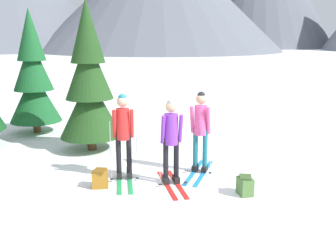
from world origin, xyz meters
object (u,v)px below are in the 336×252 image
(backpack_on_snow_beside, at_px, (100,179))
(skier_in_red, at_px, (123,131))
(pine_tree_far, at_px, (33,77))
(skier_in_pink, at_px, (200,128))
(backpack_on_snow_front, at_px, (245,186))
(pine_tree_mid, at_px, (89,83))
(skier_in_purple, at_px, (171,138))

(backpack_on_snow_beside, bearing_deg, skier_in_red, 58.32)
(pine_tree_far, bearing_deg, skier_in_red, -44.02)
(backpack_on_snow_beside, bearing_deg, pine_tree_far, 128.82)
(pine_tree_far, bearing_deg, skier_in_pink, -29.23)
(backpack_on_snow_front, height_order, backpack_on_snow_beside, same)
(skier_in_red, xyz_separation_m, backpack_on_snow_beside, (-0.36, -0.58, -0.86))
(pine_tree_mid, height_order, backpack_on_snow_front, pine_tree_mid)
(pine_tree_mid, xyz_separation_m, pine_tree_far, (-2.32, 1.60, -0.05))
(backpack_on_snow_front, bearing_deg, skier_in_red, 167.32)
(backpack_on_snow_beside, bearing_deg, pine_tree_mid, 111.76)
(skier_in_red, relative_size, skier_in_pink, 1.01)
(skier_in_purple, relative_size, skier_in_pink, 0.97)
(backpack_on_snow_front, bearing_deg, pine_tree_far, 146.35)
(skier_in_pink, relative_size, backpack_on_snow_front, 4.72)
(skier_in_pink, xyz_separation_m, backpack_on_snow_beside, (-1.94, -1.19, -0.82))
(skier_in_pink, bearing_deg, skier_in_purple, -125.34)
(skier_in_purple, xyz_separation_m, skier_in_pink, (0.55, 0.78, 0.03))
(skier_in_red, distance_m, backpack_on_snow_beside, 1.10)
(skier_in_red, height_order, pine_tree_far, pine_tree_far)
(skier_in_purple, height_order, backpack_on_snow_front, skier_in_purple)
(skier_in_pink, bearing_deg, backpack_on_snow_beside, -148.52)
(skier_in_purple, xyz_separation_m, pine_tree_mid, (-2.40, 2.13, 0.81))
(skier_in_pink, distance_m, backpack_on_snow_beside, 2.42)
(skier_in_pink, bearing_deg, pine_tree_mid, 155.44)
(backpack_on_snow_front, bearing_deg, pine_tree_mid, 146.94)
(skier_in_red, xyz_separation_m, backpack_on_snow_front, (2.52, -0.57, -0.86))
(backpack_on_snow_front, distance_m, backpack_on_snow_beside, 2.87)
(skier_in_purple, height_order, pine_tree_far, pine_tree_far)
(backpack_on_snow_front, bearing_deg, backpack_on_snow_beside, -179.80)
(pine_tree_far, xyz_separation_m, backpack_on_snow_front, (6.20, -4.13, -1.55))
(skier_in_pink, xyz_separation_m, pine_tree_mid, (-2.95, 1.35, 0.77))
(pine_tree_mid, distance_m, backpack_on_snow_beside, 3.17)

